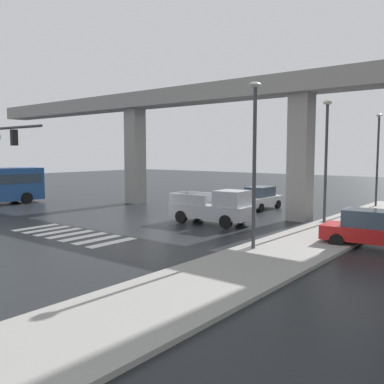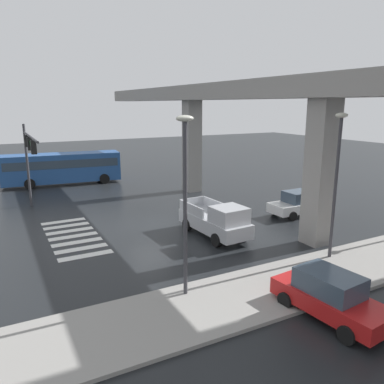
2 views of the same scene
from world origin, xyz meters
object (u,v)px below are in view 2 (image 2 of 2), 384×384
(sedan_red, at_px, (330,296))
(street_lamp_mid_block, at_px, (337,170))
(traffic_signal_mast, at_px, (29,150))
(pickup_truck, at_px, (217,221))
(street_lamp_near_corner, at_px, (185,187))
(city_bus, at_px, (62,167))
(sedan_white, at_px, (299,203))

(sedan_red, bearing_deg, street_lamp_mid_block, 132.30)
(traffic_signal_mast, bearing_deg, sedan_red, 22.68)
(pickup_truck, xyz_separation_m, street_lamp_near_corner, (5.46, -4.82, 3.57))
(sedan_red, bearing_deg, traffic_signal_mast, -157.32)
(city_bus, xyz_separation_m, traffic_signal_mast, (9.82, -3.60, 2.83))
(city_bus, xyz_separation_m, street_lamp_near_corner, (25.31, 0.50, 2.83))
(pickup_truck, bearing_deg, street_lamp_mid_block, 31.10)
(sedan_white, distance_m, street_lamp_near_corner, 14.47)
(sedan_red, bearing_deg, street_lamp_near_corner, -133.75)
(city_bus, bearing_deg, sedan_white, 34.45)
(sedan_red, bearing_deg, pickup_truck, 174.63)
(city_bus, distance_m, sedan_red, 29.44)
(street_lamp_near_corner, bearing_deg, city_bus, -178.88)
(sedan_red, xyz_separation_m, street_lamp_mid_block, (-3.79, 4.16, 3.70))
(pickup_truck, height_order, sedan_red, pickup_truck)
(pickup_truck, height_order, traffic_signal_mast, traffic_signal_mast)
(pickup_truck, xyz_separation_m, sedan_white, (-1.19, 7.47, -0.14))
(city_bus, distance_m, traffic_signal_mast, 10.84)
(sedan_white, height_order, street_lamp_mid_block, street_lamp_mid_block)
(sedan_white, bearing_deg, city_bus, -145.55)
(pickup_truck, height_order, street_lamp_near_corner, street_lamp_near_corner)
(traffic_signal_mast, relative_size, street_lamp_near_corner, 1.20)
(city_bus, xyz_separation_m, street_lamp_mid_block, (25.31, 8.61, 2.83))
(pickup_truck, relative_size, sedan_red, 1.17)
(street_lamp_mid_block, bearing_deg, street_lamp_near_corner, -90.00)
(city_bus, xyz_separation_m, sedan_white, (18.65, 12.79, -0.87))
(sedan_white, relative_size, street_lamp_mid_block, 0.60)
(traffic_signal_mast, distance_m, street_lamp_near_corner, 16.01)
(sedan_white, xyz_separation_m, street_lamp_mid_block, (6.65, -4.18, 3.70))
(pickup_truck, relative_size, street_lamp_mid_block, 0.72)
(city_bus, height_order, traffic_signal_mast, traffic_signal_mast)
(pickup_truck, distance_m, sedan_white, 7.57)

